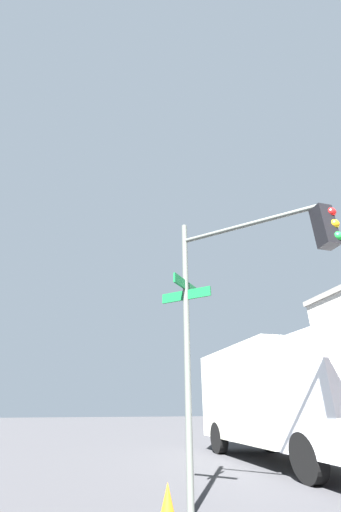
% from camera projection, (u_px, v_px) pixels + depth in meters
% --- Properties ---
extents(traffic_signal_near, '(2.50, 2.63, 5.24)m').
position_uv_depth(traffic_signal_near, '(248.00, 278.00, 5.80)').
color(traffic_signal_near, '#474C47').
rests_on(traffic_signal_near, ground_plane).
extents(box_truck_second, '(7.63, 2.36, 3.43)m').
position_uv_depth(box_truck_second, '(276.00, 394.00, 9.86)').
color(box_truck_second, silver).
rests_on(box_truck_second, ground_plane).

